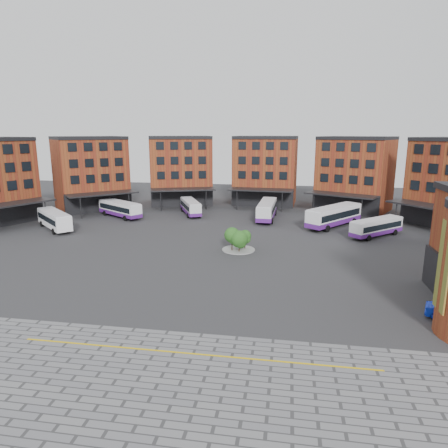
# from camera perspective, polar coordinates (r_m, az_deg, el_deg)

# --- Properties ---
(ground) EXTENTS (160.00, 160.00, 0.00)m
(ground) POSITION_cam_1_polar(r_m,az_deg,el_deg) (42.70, -2.63, -8.21)
(ground) COLOR #28282B
(ground) RESTS_ON ground
(paving_zone) EXTENTS (50.00, 22.00, 0.02)m
(paving_zone) POSITION_cam_1_polar(r_m,az_deg,el_deg) (23.77, -9.52, -27.73)
(paving_zone) COLOR slate
(paving_zone) RESTS_ON ground
(yellow_line) EXTENTS (26.00, 0.15, 0.02)m
(yellow_line) POSITION_cam_1_polar(r_m,az_deg,el_deg) (29.99, -4.43, -17.98)
(yellow_line) COLOR gold
(yellow_line) RESTS_ON paving_zone
(main_building) EXTENTS (94.14, 42.48, 14.60)m
(main_building) POSITION_cam_1_polar(r_m,az_deg,el_deg) (78.71, -0.40, 7.03)
(main_building) COLOR brown
(main_building) RESTS_ON ground
(tree_island) EXTENTS (4.40, 4.40, 3.23)m
(tree_island) POSITION_cam_1_polar(r_m,az_deg,el_deg) (52.57, 2.03, -2.12)
(tree_island) COLOR gray
(tree_island) RESTS_ON ground
(bus_a) EXTENTS (9.41, 8.84, 2.98)m
(bus_a) POSITION_cam_1_polar(r_m,az_deg,el_deg) (70.10, -23.09, 0.71)
(bus_a) COLOR white
(bus_a) RESTS_ON ground
(bus_b) EXTENTS (10.17, 7.91, 2.99)m
(bus_b) POSITION_cam_1_polar(r_m,az_deg,el_deg) (76.22, -14.65, 2.14)
(bus_b) COLOR white
(bus_b) RESTS_ON ground
(bus_c) EXTENTS (6.21, 9.88, 2.77)m
(bus_c) POSITION_cam_1_polar(r_m,az_deg,el_deg) (76.56, -4.80, 2.48)
(bus_c) COLOR silver
(bus_c) RESTS_ON ground
(bus_d) EXTENTS (3.28, 11.58, 3.23)m
(bus_d) POSITION_cam_1_polar(r_m,az_deg,el_deg) (72.40, 6.14, 2.04)
(bus_d) COLOR silver
(bus_d) RESTS_ON ground
(bus_e) EXTENTS (9.90, 11.39, 3.47)m
(bus_e) POSITION_cam_1_polar(r_m,az_deg,el_deg) (68.70, 15.45, 1.15)
(bus_e) COLOR white
(bus_e) RESTS_ON ground
(bus_f) EXTENTS (8.77, 8.24, 2.75)m
(bus_f) POSITION_cam_1_polar(r_m,az_deg,el_deg) (64.34, 20.96, -0.38)
(bus_f) COLOR silver
(bus_f) RESTS_ON ground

